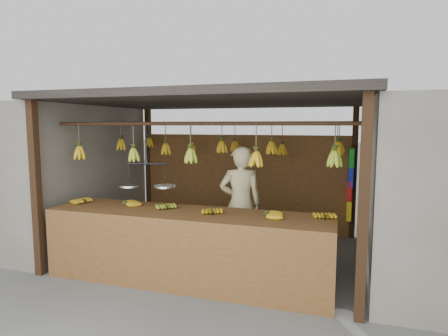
% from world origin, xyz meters
% --- Properties ---
extents(ground, '(80.00, 80.00, 0.00)m').
position_xyz_m(ground, '(0.00, 0.00, 0.00)').
color(ground, '#5B5B57').
extents(stall, '(4.30, 3.30, 2.40)m').
position_xyz_m(stall, '(0.00, 0.33, 1.97)').
color(stall, black).
rests_on(stall, ground).
extents(neighbor_left, '(3.00, 3.00, 2.30)m').
position_xyz_m(neighbor_left, '(-3.60, 0.00, 1.15)').
color(neighbor_left, slate).
rests_on(neighbor_left, ground).
extents(counter, '(3.61, 0.82, 0.96)m').
position_xyz_m(counter, '(-0.04, -1.23, 0.71)').
color(counter, brown).
rests_on(counter, ground).
extents(hanging_bananas, '(3.61, 2.24, 0.38)m').
position_xyz_m(hanging_bananas, '(-0.00, 0.00, 1.62)').
color(hanging_bananas, gold).
rests_on(hanging_bananas, ground).
extents(balance_scale, '(0.75, 0.38, 0.83)m').
position_xyz_m(balance_scale, '(-0.66, -1.00, 1.22)').
color(balance_scale, black).
rests_on(balance_scale, ground).
extents(vendor, '(0.72, 0.59, 1.68)m').
position_xyz_m(vendor, '(0.41, -0.19, 0.84)').
color(vendor, beige).
rests_on(vendor, ground).
extents(bag_bundles, '(0.08, 0.26, 1.24)m').
position_xyz_m(bag_bundles, '(1.94, 1.35, 0.98)').
color(bag_bundles, '#199926').
rests_on(bag_bundles, ground).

